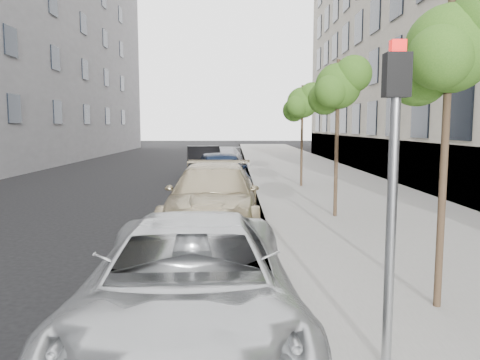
{
  "coord_description": "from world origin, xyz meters",
  "views": [
    {
      "loc": [
        0.41,
        -4.64,
        2.59
      ],
      "look_at": [
        0.54,
        4.84,
        1.5
      ],
      "focal_mm": 35.0,
      "sensor_mm": 36.0,
      "label": 1
    }
  ],
  "objects_px": {
    "signal_pole": "(393,169)",
    "suv": "(213,197)",
    "sedan_black": "(204,161)",
    "tree_far": "(303,103)",
    "tree_mid": "(339,86)",
    "minivan": "(190,285)",
    "sedan_blue": "(221,172)",
    "sedan_rear": "(226,157)",
    "tree_near": "(452,49)"
  },
  "relations": [
    {
      "from": "tree_near",
      "to": "sedan_black",
      "type": "distance_m",
      "value": 18.72
    },
    {
      "from": "tree_near",
      "to": "sedan_rear",
      "type": "bearing_deg",
      "value": 98.18
    },
    {
      "from": "tree_far",
      "to": "minivan",
      "type": "relative_size",
      "value": 0.79
    },
    {
      "from": "tree_far",
      "to": "suv",
      "type": "height_order",
      "value": "tree_far"
    },
    {
      "from": "signal_pole",
      "to": "suv",
      "type": "distance_m",
      "value": 7.56
    },
    {
      "from": "tree_near",
      "to": "suv",
      "type": "xyz_separation_m",
      "value": [
        -3.33,
        5.54,
        -2.77
      ]
    },
    {
      "from": "sedan_rear",
      "to": "tree_near",
      "type": "bearing_deg",
      "value": -75.25
    },
    {
      "from": "tree_mid",
      "to": "sedan_blue",
      "type": "xyz_separation_m",
      "value": [
        -3.33,
        5.56,
        -2.83
      ]
    },
    {
      "from": "minivan",
      "to": "sedan_blue",
      "type": "height_order",
      "value": "sedan_blue"
    },
    {
      "from": "minivan",
      "to": "suv",
      "type": "bearing_deg",
      "value": 87.92
    },
    {
      "from": "tree_near",
      "to": "tree_mid",
      "type": "height_order",
      "value": "tree_mid"
    },
    {
      "from": "tree_mid",
      "to": "sedan_blue",
      "type": "relative_size",
      "value": 0.89
    },
    {
      "from": "tree_far",
      "to": "sedan_rear",
      "type": "xyz_separation_m",
      "value": [
        -3.33,
        10.15,
        -2.9
      ]
    },
    {
      "from": "tree_mid",
      "to": "tree_far",
      "type": "bearing_deg",
      "value": 90.0
    },
    {
      "from": "tree_mid",
      "to": "sedan_rear",
      "type": "distance_m",
      "value": 17.25
    },
    {
      "from": "tree_far",
      "to": "minivan",
      "type": "xyz_separation_m",
      "value": [
        -3.33,
        -13.83,
        -2.8
      ]
    },
    {
      "from": "tree_mid",
      "to": "suv",
      "type": "height_order",
      "value": "tree_mid"
    },
    {
      "from": "tree_near",
      "to": "sedan_rear",
      "type": "relative_size",
      "value": 0.95
    },
    {
      "from": "sedan_black",
      "to": "minivan",
      "type": "bearing_deg",
      "value": -93.6
    },
    {
      "from": "minivan",
      "to": "suv",
      "type": "height_order",
      "value": "suv"
    },
    {
      "from": "tree_far",
      "to": "sedan_rear",
      "type": "bearing_deg",
      "value": 108.14
    },
    {
      "from": "sedan_black",
      "to": "suv",
      "type": "bearing_deg",
      "value": -91.97
    },
    {
      "from": "sedan_black",
      "to": "tree_near",
      "type": "bearing_deg",
      "value": -83.11
    },
    {
      "from": "signal_pole",
      "to": "suv",
      "type": "height_order",
      "value": "signal_pole"
    },
    {
      "from": "signal_pole",
      "to": "sedan_blue",
      "type": "relative_size",
      "value": 0.68
    },
    {
      "from": "suv",
      "to": "sedan_black",
      "type": "height_order",
      "value": "suv"
    },
    {
      "from": "tree_near",
      "to": "suv",
      "type": "bearing_deg",
      "value": 120.97
    },
    {
      "from": "signal_pole",
      "to": "tree_far",
      "type": "bearing_deg",
      "value": 85.98
    },
    {
      "from": "signal_pole",
      "to": "suv",
      "type": "relative_size",
      "value": 0.59
    },
    {
      "from": "tree_far",
      "to": "signal_pole",
      "type": "distance_m",
      "value": 14.71
    },
    {
      "from": "tree_mid",
      "to": "minivan",
      "type": "bearing_deg",
      "value": -114.41
    },
    {
      "from": "sedan_blue",
      "to": "suv",
      "type": "bearing_deg",
      "value": -97.33
    },
    {
      "from": "signal_pole",
      "to": "suv",
      "type": "xyz_separation_m",
      "value": [
        -2.08,
        7.14,
        -1.37
      ]
    },
    {
      "from": "signal_pole",
      "to": "sedan_black",
      "type": "height_order",
      "value": "signal_pole"
    },
    {
      "from": "suv",
      "to": "sedan_black",
      "type": "relative_size",
      "value": 1.18
    },
    {
      "from": "sedan_black",
      "to": "sedan_rear",
      "type": "relative_size",
      "value": 1.07
    },
    {
      "from": "tree_near",
      "to": "tree_far",
      "type": "relative_size",
      "value": 1.0
    },
    {
      "from": "signal_pole",
      "to": "sedan_black",
      "type": "relative_size",
      "value": 0.69
    },
    {
      "from": "tree_near",
      "to": "sedan_rear",
      "type": "distance_m",
      "value": 23.57
    },
    {
      "from": "tree_near",
      "to": "tree_far",
      "type": "height_order",
      "value": "tree_far"
    },
    {
      "from": "minivan",
      "to": "sedan_rear",
      "type": "distance_m",
      "value": 23.98
    },
    {
      "from": "tree_mid",
      "to": "sedan_blue",
      "type": "height_order",
      "value": "tree_mid"
    },
    {
      "from": "tree_far",
      "to": "sedan_blue",
      "type": "relative_size",
      "value": 0.87
    },
    {
      "from": "tree_far",
      "to": "minivan",
      "type": "height_order",
      "value": "tree_far"
    },
    {
      "from": "tree_far",
      "to": "sedan_black",
      "type": "height_order",
      "value": "tree_far"
    },
    {
      "from": "sedan_black",
      "to": "sedan_rear",
      "type": "height_order",
      "value": "sedan_black"
    },
    {
      "from": "minivan",
      "to": "sedan_black",
      "type": "height_order",
      "value": "sedan_black"
    },
    {
      "from": "sedan_black",
      "to": "signal_pole",
      "type": "bearing_deg",
      "value": -87.71
    },
    {
      "from": "tree_mid",
      "to": "suv",
      "type": "relative_size",
      "value": 0.77
    },
    {
      "from": "sedan_blue",
      "to": "sedan_rear",
      "type": "height_order",
      "value": "sedan_blue"
    }
  ]
}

